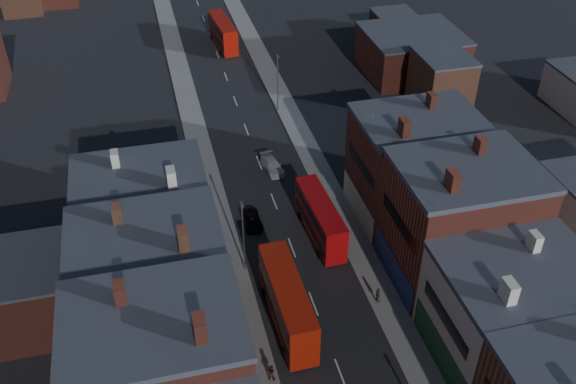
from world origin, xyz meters
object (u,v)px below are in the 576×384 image
bus_2 (223,33)px  ped_1 (271,373)px  car_3 (272,165)px  bus_0 (287,302)px  car_2 (252,220)px  ped_3 (378,295)px  bus_1 (320,219)px

bus_2 → ped_1: bearing=-101.0°
car_3 → bus_2: bearing=81.9°
bus_0 → bus_2: bus_0 is taller
bus_2 → car_2: (-4.63, -46.26, -1.86)m
bus_2 → car_2: bearing=-100.6°
ped_3 → car_3: bearing=17.3°
car_2 → ped_1: bearing=-98.3°
car_3 → ped_3: bearing=-86.7°
bus_1 → car_3: 13.29m
bus_0 → ped_3: bus_0 is taller
bus_0 → car_2: (-0.26, 14.28, -2.03)m
bus_2 → ped_1: bus_2 is taller
bus_0 → bus_1: bearing=59.4°
car_2 → ped_3: ped_3 is taller
bus_0 → car_2: bus_0 is taller
bus_0 → car_3: bearing=79.4°
bus_0 → ped_3: bearing=1.5°
ped_1 → car_2: bearing=-76.6°
bus_0 → bus_1: (6.11, 10.70, -0.25)m
car_2 → ped_1: ped_1 is taller
car_2 → ped_1: 20.06m
car_2 → ped_1: size_ratio=2.50×
ped_3 → ped_1: bearing=124.1°
bus_0 → car_2: 14.43m
bus_2 → ped_3: (4.21, -60.18, -1.45)m
bus_0 → ped_1: bus_0 is taller
bus_1 → ped_3: 10.71m
car_2 → bus_0: bearing=-90.0°
bus_1 → ped_1: size_ratio=6.40×
car_3 → ped_1: size_ratio=2.91×
car_2 → ped_1: (-2.52, -19.89, 0.36)m
bus_0 → car_3: bus_0 is taller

